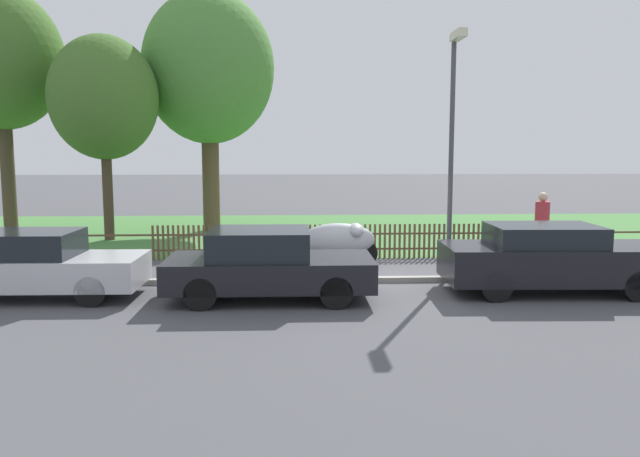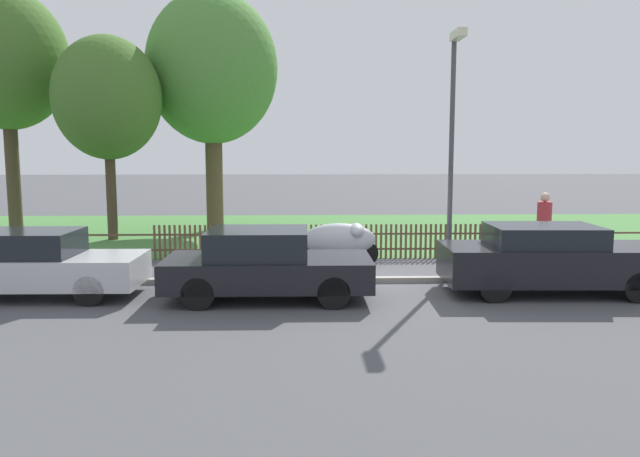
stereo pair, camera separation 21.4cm
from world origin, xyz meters
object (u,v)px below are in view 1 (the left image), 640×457
pedestrian_near_fence (542,223)px  tree_mid_park (209,69)px  parked_car_silver_hatchback (34,264)px  parked_car_black_saloon (267,264)px  covered_motorcycle (340,239)px  tree_behind_motorcycle (104,98)px  tree_nearest_kerb (1,60)px  street_lamp (453,126)px  parked_car_navy_estate (551,258)px

pedestrian_near_fence → tree_mid_park: bearing=-51.1°
parked_car_silver_hatchback → parked_car_black_saloon: parked_car_black_saloon is taller
covered_motorcycle → tree_behind_motorcycle: size_ratio=0.31×
covered_motorcycle → tree_behind_motorcycle: bearing=146.6°
tree_nearest_kerb → pedestrian_near_fence: (16.39, -6.02, -4.91)m
tree_mid_park → pedestrian_near_fence: tree_mid_park is taller
covered_motorcycle → street_lamp: (2.38, -1.86, 2.82)m
covered_motorcycle → tree_mid_park: bearing=120.8°
parked_car_navy_estate → tree_behind_motorcycle: (-11.36, 8.11, 3.86)m
parked_car_black_saloon → tree_mid_park: (-2.42, 10.61, 5.09)m
tree_nearest_kerb → street_lamp: bearing=-31.2°
tree_behind_motorcycle → tree_mid_park: 3.98m
parked_car_navy_estate → covered_motorcycle: parked_car_navy_estate is taller
parked_car_navy_estate → parked_car_silver_hatchback: bearing=-178.1°
tree_mid_park → parked_car_silver_hatchback: bearing=-102.3°
pedestrian_near_fence → parked_car_silver_hatchback: bearing=1.0°
parked_car_silver_hatchback → tree_nearest_kerb: (-4.62, 9.54, 5.27)m
pedestrian_near_fence → tree_behind_motorcycle: bearing=-35.5°
parked_car_black_saloon → tree_mid_park: 12.01m
parked_car_silver_hatchback → tree_nearest_kerb: tree_nearest_kerb is taller
street_lamp → pedestrian_near_fence: bearing=35.1°
street_lamp → tree_mid_park: bearing=126.3°
tree_nearest_kerb → street_lamp: (13.40, -8.12, -2.47)m
parked_car_black_saloon → tree_behind_motorcycle: tree_behind_motorcycle is taller
parked_car_navy_estate → tree_mid_park: tree_mid_park is taller
parked_car_silver_hatchback → pedestrian_near_fence: (11.77, 3.52, 0.36)m
covered_motorcycle → parked_car_silver_hatchback: bearing=-152.7°
tree_behind_motorcycle → street_lamp: tree_behind_motorcycle is taller
pedestrian_near_fence → street_lamp: size_ratio=0.34×
parked_car_black_saloon → pedestrian_near_fence: bearing=28.6°
covered_motorcycle → tree_nearest_kerb: tree_nearest_kerb is taller
parked_car_navy_estate → tree_mid_park: (-8.29, 10.34, 5.06)m
tree_nearest_kerb → tree_mid_park: size_ratio=0.98×
tree_behind_motorcycle → tree_mid_park: bearing=36.0°
tree_nearest_kerb → pedestrian_near_fence: tree_nearest_kerb is taller
tree_mid_park → pedestrian_near_fence: size_ratio=4.62×
street_lamp → covered_motorcycle: bearing=142.0°
tree_mid_park → parked_car_black_saloon: bearing=-77.2°
parked_car_black_saloon → covered_motorcycle: (1.73, 3.58, -0.04)m
parked_car_silver_hatchback → tree_behind_motorcycle: (-0.82, 8.08, 3.91)m
tree_behind_motorcycle → street_lamp: 11.74m
pedestrian_near_fence → street_lamp: 4.39m
parked_car_navy_estate → pedestrian_near_fence: pedestrian_near_fence is taller
parked_car_black_saloon → covered_motorcycle: bearing=64.5°
parked_car_silver_hatchback → tree_behind_motorcycle: tree_behind_motorcycle is taller
parked_car_silver_hatchback → parked_car_black_saloon: bearing=-2.8°
tree_behind_motorcycle → pedestrian_near_fence: (12.60, -4.56, -3.55)m
tree_nearest_kerb → pedestrian_near_fence: bearing=-20.2°
tree_behind_motorcycle → pedestrian_near_fence: 13.86m
parked_car_silver_hatchback → tree_behind_motorcycle: size_ratio=0.64×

